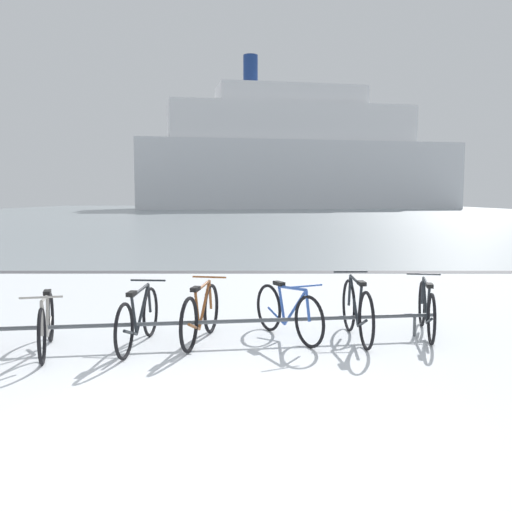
% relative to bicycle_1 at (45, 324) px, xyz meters
% --- Properties ---
extents(ground, '(80.00, 132.00, 0.08)m').
position_rel_bicycle_1_xyz_m(ground, '(1.85, 51.21, -0.38)').
color(ground, silver).
extents(bike_rack, '(5.85, 0.94, 0.31)m').
position_rel_bicycle_1_xyz_m(bike_rack, '(1.95, 0.38, -0.07)').
color(bike_rack, '#4C5156').
rests_on(bike_rack, ground).
extents(bicycle_1, '(0.57, 1.64, 0.75)m').
position_rel_bicycle_1_xyz_m(bicycle_1, '(0.00, 0.00, 0.00)').
color(bicycle_1, black).
rests_on(bicycle_1, ground).
extents(bicycle_2, '(0.46, 1.74, 0.77)m').
position_rel_bicycle_1_xyz_m(bicycle_2, '(1.04, 0.24, 0.01)').
color(bicycle_2, black).
rests_on(bicycle_2, ground).
extents(bicycle_3, '(0.48, 1.65, 0.79)m').
position_rel_bicycle_1_xyz_m(bicycle_3, '(1.78, 0.49, 0.02)').
color(bicycle_3, black).
rests_on(bicycle_3, ground).
extents(bicycle_4, '(0.82, 1.49, 0.76)m').
position_rel_bicycle_1_xyz_m(bicycle_4, '(2.90, 0.65, 0.01)').
color(bicycle_4, black).
rests_on(bicycle_4, ground).
extents(bicycle_5, '(0.46, 1.70, 0.84)m').
position_rel_bicycle_1_xyz_m(bicycle_5, '(3.79, 0.60, 0.04)').
color(bicycle_5, black).
rests_on(bicycle_5, ground).
extents(bicycle_6, '(0.47, 1.69, 0.77)m').
position_rel_bicycle_1_xyz_m(bicycle_6, '(4.76, 0.88, 0.01)').
color(bicycle_6, black).
rests_on(bicycle_6, ground).
extents(ferry_ship, '(51.76, 21.57, 23.36)m').
position_rel_bicycle_1_xyz_m(ferry_ship, '(8.67, 85.06, 7.50)').
color(ferry_ship, silver).
rests_on(ferry_ship, ground).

